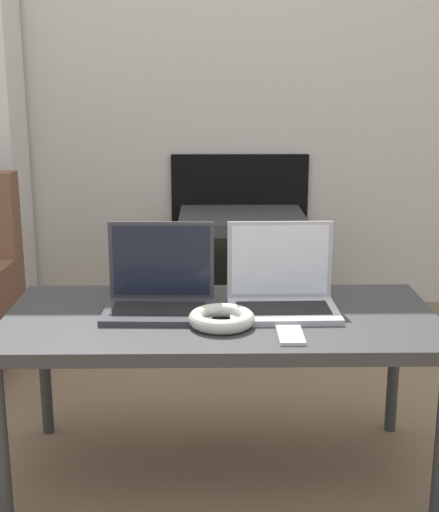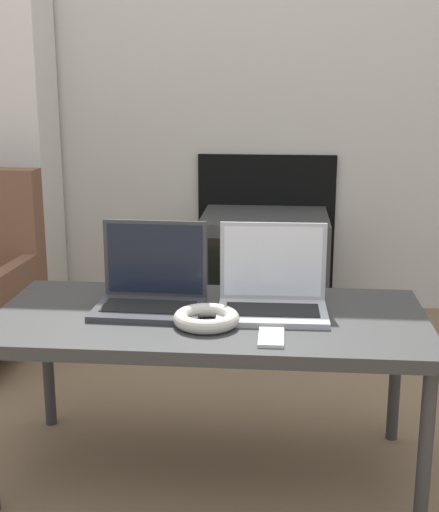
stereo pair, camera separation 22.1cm
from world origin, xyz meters
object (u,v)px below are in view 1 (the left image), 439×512
Objects in this scene: laptop_left at (160,291)px; phone at (290,335)px; tv at (242,268)px; headphones at (223,318)px; laptop_right at (282,290)px.

laptop_left is 0.41m from phone.
phone is at bearing -87.82° from tv.
tv is at bearing 85.39° from headphones.
headphones is 0.31× the size of tv.
laptop_right is 2.39× the size of phone.
laptop_right reaches higher than phone.
laptop_right is at bearing 38.36° from headphones.
headphones is at bearing -35.48° from laptop_left.
laptop_left is 1.01× the size of laptop_right.
tv is at bearing 79.05° from laptop_left.
laptop_left is at bearing 178.86° from laptop_right.
headphones reaches higher than phone.
laptop_left reaches higher than phone.
phone is at bearing -30.74° from laptop_left.
headphones is (-0.17, -0.13, -0.04)m from laptop_right.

